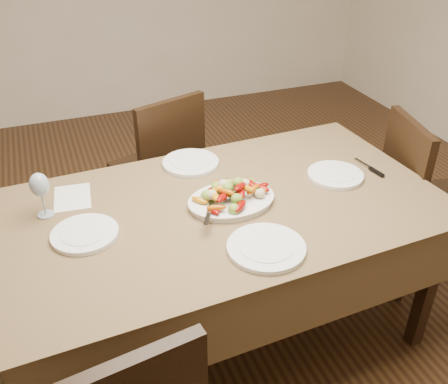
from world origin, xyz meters
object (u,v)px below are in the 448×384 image
Objects in this scene: plate_right at (335,175)px; wine_glass at (41,194)px; chair_right at (430,204)px; plate_near at (266,248)px; serving_platter at (231,202)px; dining_table at (224,274)px; plate_left at (85,234)px; chair_far at (156,167)px; plate_far at (191,163)px.

wine_glass reaches higher than plate_right.
chair_right is 3.27× the size of plate_near.
serving_platter is at bearing -14.77° from wine_glass.
chair_right is (1.17, 0.02, 0.10)m from dining_table.
dining_table is 1.17m from chair_right.
dining_table is 0.69m from plate_left.
plate_left is at bearing -178.57° from dining_table.
plate_near is at bearing -144.55° from plate_right.
chair_far reaches higher than plate_far.
dining_table is at bearing -14.80° from wine_glass.
plate_right is (1.13, 0.05, 0.00)m from plate_left.
wine_glass is at bearing -163.69° from plate_far.
plate_near is 0.91m from wine_glass.
serving_platter is (0.11, -0.93, 0.30)m from chair_far.
plate_near is (0.01, -0.33, -0.00)m from serving_platter.
serving_platter reaches higher than plate_left.
plate_far is at bearing 76.78° from chair_far.
chair_far is 3.73× the size of plate_left.
serving_platter is 1.34× the size of plate_far.
plate_right is at bearing 4.51° from serving_platter.
plate_near is at bearing 120.69° from chair_right.
plate_left is at bearing -144.09° from plate_far.
wine_glass is at bearing 122.80° from plate_left.
plate_right is (0.53, 0.04, -0.00)m from serving_platter.
chair_far is 3.27× the size of plate_near.
dining_table is 8.98× the size of wine_glass.
dining_table is 0.55m from plate_far.
serving_platter is 1.76× the size of wine_glass.
wine_glass reaches higher than plate_far.
chair_far is 1.10m from plate_left.
wine_glass is (-0.68, -0.20, 0.09)m from plate_far.
chair_right is 2.64× the size of serving_platter.
dining_table is 6.85× the size of plate_far.
plate_left is at bearing 43.39° from chair_far.
chair_right is 4.64× the size of wine_glass.
wine_glass is (-1.87, 0.16, 0.39)m from chair_right.
plate_right is at bearing 106.59° from chair_far.
dining_table is 0.87m from wine_glass.
chair_right reaches higher than serving_platter.
chair_right is at bearing -4.93° from wine_glass.
wine_glass is at bearing 98.02° from chair_right.
plate_right is 0.68m from plate_far.
chair_far is 1.04m from wine_glass.
plate_left is 0.95× the size of plate_far.
plate_left is 1.01× the size of plate_right.
chair_far is at bearing 66.99° from chair_right.
chair_far is 0.98m from serving_platter.
serving_platter is 0.39m from plate_far.
wine_glass is at bearing 165.23° from serving_platter.
plate_left is 0.88× the size of plate_near.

